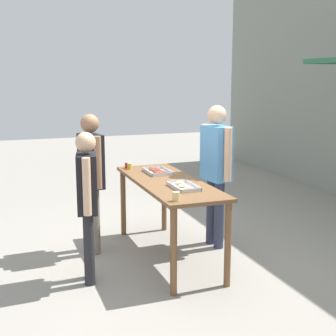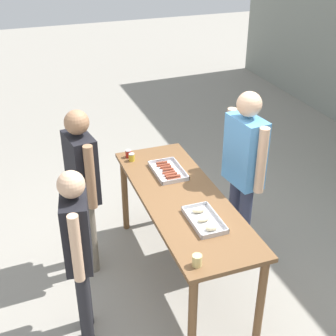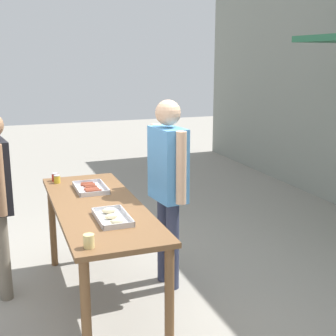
{
  "view_description": "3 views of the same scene",
  "coord_description": "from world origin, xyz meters",
  "px_view_note": "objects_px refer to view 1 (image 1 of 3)",
  "views": [
    {
      "loc": [
        5.05,
        -1.84,
        2.14
      ],
      "look_at": [
        0.0,
        0.0,
        1.1
      ],
      "focal_mm": 50.0,
      "sensor_mm": 36.0,
      "label": 1
    },
    {
      "loc": [
        3.32,
        -1.35,
        3.24
      ],
      "look_at": [
        -0.46,
        0.03,
        1.0
      ],
      "focal_mm": 50.0,
      "sensor_mm": 36.0,
      "label": 2
    },
    {
      "loc": [
        3.8,
        -0.74,
        2.19
      ],
      "look_at": [
        -0.16,
        0.7,
        1.17
      ],
      "focal_mm": 50.0,
      "sensor_mm": 36.0,
      "label": 3
    }
  ],
  "objects_px": {
    "food_tray_sausages": "(158,172)",
    "person_customer_holding_hotdog": "(91,170)",
    "condiment_jar_ketchup": "(130,166)",
    "person_customer_with_cup": "(87,194)",
    "beer_cup": "(176,196)",
    "food_tray_buns": "(183,186)",
    "condiment_jar_mustard": "(127,165)",
    "person_server_behind_table": "(216,163)"
  },
  "relations": [
    {
      "from": "food_tray_sausages",
      "to": "person_customer_holding_hotdog",
      "type": "xyz_separation_m",
      "value": [
        -0.03,
        -0.84,
        0.07
      ]
    },
    {
      "from": "food_tray_sausages",
      "to": "person_customer_holding_hotdog",
      "type": "bearing_deg",
      "value": -91.92
    },
    {
      "from": "condiment_jar_ketchup",
      "to": "person_customer_with_cup",
      "type": "xyz_separation_m",
      "value": [
        1.19,
        -0.78,
        -0.03
      ]
    },
    {
      "from": "condiment_jar_ketchup",
      "to": "beer_cup",
      "type": "distance_m",
      "value": 1.73
    },
    {
      "from": "food_tray_buns",
      "to": "condiment_jar_mustard",
      "type": "bearing_deg",
      "value": -168.19
    },
    {
      "from": "person_server_behind_table",
      "to": "person_customer_with_cup",
      "type": "bearing_deg",
      "value": -79.97
    },
    {
      "from": "condiment_jar_mustard",
      "to": "person_customer_holding_hotdog",
      "type": "relative_size",
      "value": 0.05
    },
    {
      "from": "beer_cup",
      "to": "person_customer_with_cup",
      "type": "bearing_deg",
      "value": -124.81
    },
    {
      "from": "food_tray_buns",
      "to": "condiment_jar_ketchup",
      "type": "distance_m",
      "value": 1.27
    },
    {
      "from": "condiment_jar_mustard",
      "to": "condiment_jar_ketchup",
      "type": "relative_size",
      "value": 1.0
    },
    {
      "from": "food_tray_buns",
      "to": "person_customer_with_cup",
      "type": "distance_m",
      "value": 1.05
    },
    {
      "from": "food_tray_sausages",
      "to": "condiment_jar_mustard",
      "type": "xyz_separation_m",
      "value": [
        -0.45,
        -0.28,
        0.03
      ]
    },
    {
      "from": "condiment_jar_ketchup",
      "to": "person_server_behind_table",
      "type": "bearing_deg",
      "value": 55.03
    },
    {
      "from": "food_tray_buns",
      "to": "beer_cup",
      "type": "xyz_separation_m",
      "value": [
        0.49,
        -0.27,
        0.03
      ]
    },
    {
      "from": "condiment_jar_mustard",
      "to": "condiment_jar_ketchup",
      "type": "height_order",
      "value": "same"
    },
    {
      "from": "person_server_behind_table",
      "to": "person_customer_with_cup",
      "type": "distance_m",
      "value": 1.81
    },
    {
      "from": "food_tray_sausages",
      "to": "person_customer_with_cup",
      "type": "height_order",
      "value": "person_customer_with_cup"
    },
    {
      "from": "person_server_behind_table",
      "to": "person_customer_with_cup",
      "type": "xyz_separation_m",
      "value": [
        0.53,
        -1.72,
        -0.12
      ]
    },
    {
      "from": "beer_cup",
      "to": "person_customer_holding_hotdog",
      "type": "relative_size",
      "value": 0.05
    },
    {
      "from": "condiment_jar_ketchup",
      "to": "beer_cup",
      "type": "xyz_separation_m",
      "value": [
        1.73,
        -0.0,
        0.01
      ]
    },
    {
      "from": "beer_cup",
      "to": "person_server_behind_table",
      "type": "xyz_separation_m",
      "value": [
        -1.07,
        0.95,
        0.09
      ]
    },
    {
      "from": "food_tray_sausages",
      "to": "condiment_jar_mustard",
      "type": "bearing_deg",
      "value": -148.47
    },
    {
      "from": "food_tray_sausages",
      "to": "food_tray_buns",
      "type": "xyz_separation_m",
      "value": [
        0.88,
        -0.0,
        0.01
      ]
    },
    {
      "from": "condiment_jar_ketchup",
      "to": "beer_cup",
      "type": "relative_size",
      "value": 0.88
    },
    {
      "from": "person_customer_holding_hotdog",
      "to": "person_customer_with_cup",
      "type": "height_order",
      "value": "person_customer_holding_hotdog"
    },
    {
      "from": "condiment_jar_ketchup",
      "to": "person_customer_holding_hotdog",
      "type": "height_order",
      "value": "person_customer_holding_hotdog"
    },
    {
      "from": "condiment_jar_mustard",
      "to": "person_customer_holding_hotdog",
      "type": "distance_m",
      "value": 0.71
    },
    {
      "from": "condiment_jar_ketchup",
      "to": "beer_cup",
      "type": "height_order",
      "value": "beer_cup"
    },
    {
      "from": "condiment_jar_mustard",
      "to": "beer_cup",
      "type": "relative_size",
      "value": 0.88
    },
    {
      "from": "beer_cup",
      "to": "person_customer_holding_hotdog",
      "type": "bearing_deg",
      "value": -157.74
    },
    {
      "from": "food_tray_buns",
      "to": "condiment_jar_mustard",
      "type": "relative_size",
      "value": 5.42
    },
    {
      "from": "food_tray_buns",
      "to": "person_server_behind_table",
      "type": "relative_size",
      "value": 0.24
    },
    {
      "from": "person_server_behind_table",
      "to": "food_tray_buns",
      "type": "bearing_deg",
      "value": -56.22
    },
    {
      "from": "condiment_jar_ketchup",
      "to": "food_tray_sausages",
      "type": "bearing_deg",
      "value": 36.41
    },
    {
      "from": "food_tray_buns",
      "to": "person_customer_holding_hotdog",
      "type": "distance_m",
      "value": 1.24
    },
    {
      "from": "person_server_behind_table",
      "to": "food_tray_sausages",
      "type": "bearing_deg",
      "value": -120.65
    },
    {
      "from": "food_tray_sausages",
      "to": "person_customer_with_cup",
      "type": "xyz_separation_m",
      "value": [
        0.82,
        -1.05,
        -0.0
      ]
    },
    {
      "from": "food_tray_buns",
      "to": "condiment_jar_ketchup",
      "type": "bearing_deg",
      "value": -167.78
    },
    {
      "from": "food_tray_buns",
      "to": "person_customer_with_cup",
      "type": "xyz_separation_m",
      "value": [
        -0.05,
        -1.05,
        -0.01
      ]
    },
    {
      "from": "person_customer_with_cup",
      "to": "person_customer_holding_hotdog",
      "type": "bearing_deg",
      "value": -3.1
    },
    {
      "from": "food_tray_buns",
      "to": "person_server_behind_table",
      "type": "xyz_separation_m",
      "value": [
        -0.58,
        0.67,
        0.12
      ]
    },
    {
      "from": "food_tray_buns",
      "to": "person_customer_with_cup",
      "type": "relative_size",
      "value": 0.28
    }
  ]
}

